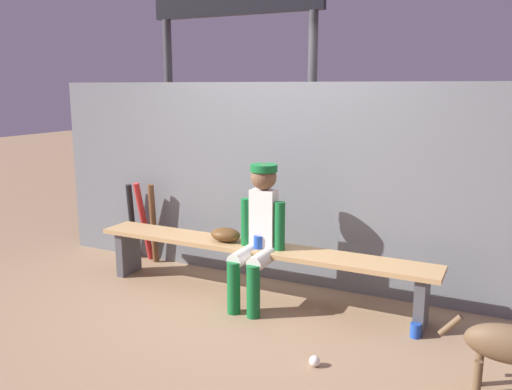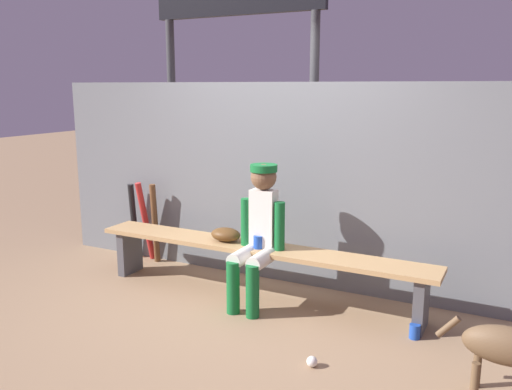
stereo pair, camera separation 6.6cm
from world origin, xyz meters
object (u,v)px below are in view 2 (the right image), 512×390
(bat_aluminum_red, at_px, (146,221))
(scoreboard, at_px, (242,9))
(bat_wood_dark, at_px, (155,223))
(baseball, at_px, (312,362))
(baseball_glove, at_px, (226,235))
(cup_on_bench, at_px, (258,242))
(player_seated, at_px, (258,230))
(bat_aluminum_black, at_px, (134,221))
(dugout_bench, at_px, (256,256))
(cup_on_ground, at_px, (415,331))

(bat_aluminum_red, distance_m, scoreboard, 2.56)
(bat_wood_dark, xyz_separation_m, baseball, (2.27, -1.27, -0.39))
(bat_aluminum_red, bearing_deg, baseball_glove, -17.55)
(baseball_glove, distance_m, cup_on_bench, 0.36)
(player_seated, height_order, scoreboard, scoreboard)
(baseball, bearing_deg, baseball_glove, 142.87)
(baseball_glove, relative_size, scoreboard, 0.07)
(bat_wood_dark, distance_m, cup_on_bench, 1.51)
(baseball, bearing_deg, player_seated, 135.84)
(bat_aluminum_red, relative_size, bat_aluminum_black, 1.05)
(bat_aluminum_black, bearing_deg, baseball_glove, -16.01)
(player_seated, distance_m, bat_aluminum_red, 1.68)
(player_seated, xyz_separation_m, bat_aluminum_red, (-1.59, 0.50, -0.23))
(scoreboard, bearing_deg, baseball_glove, -67.11)
(scoreboard, bearing_deg, baseball, -52.52)
(player_seated, distance_m, cup_on_bench, 0.13)
(dugout_bench, bearing_deg, bat_aluminum_red, 165.82)
(cup_on_bench, bearing_deg, player_seated, -67.95)
(baseball_glove, xyz_separation_m, bat_wood_dark, (-1.08, 0.38, -0.11))
(bat_aluminum_red, height_order, cup_on_ground, bat_aluminum_red)
(cup_on_bench, bearing_deg, scoreboard, 122.69)
(bat_wood_dark, distance_m, scoreboard, 2.54)
(baseball_glove, xyz_separation_m, scoreboard, (-0.61, 1.44, 2.14))
(baseball_glove, bearing_deg, cup_on_bench, -10.02)
(dugout_bench, height_order, cup_on_ground, dugout_bench)
(cup_on_ground, bearing_deg, cup_on_bench, 175.72)
(bat_aluminum_red, height_order, baseball, bat_aluminum_red)
(bat_wood_dark, distance_m, cup_on_ground, 2.87)
(dugout_bench, height_order, baseball, dugout_bench)
(bat_aluminum_red, distance_m, bat_aluminum_black, 0.17)
(bat_aluminum_black, relative_size, cup_on_bench, 7.46)
(scoreboard, bearing_deg, bat_aluminum_black, -126.54)
(dugout_bench, distance_m, cup_on_ground, 1.46)
(dugout_bench, xyz_separation_m, cup_on_ground, (1.41, -0.16, -0.33))
(player_seated, xyz_separation_m, bat_aluminum_black, (-1.76, 0.51, -0.25))
(cup_on_bench, bearing_deg, dugout_bench, 129.73)
(dugout_bench, bearing_deg, player_seated, -57.27)
(baseball, bearing_deg, bat_wood_dark, 150.68)
(bat_aluminum_black, bearing_deg, cup_on_ground, -10.27)
(bat_aluminum_red, bearing_deg, baseball, -28.11)
(player_seated, bearing_deg, bat_aluminum_black, 163.85)
(dugout_bench, bearing_deg, baseball_glove, 180.00)
(baseball, height_order, scoreboard, scoreboard)
(bat_aluminum_red, xyz_separation_m, scoreboard, (0.60, 1.06, 2.25))
(cup_on_bench, bearing_deg, baseball_glove, 169.98)
(baseball, relative_size, scoreboard, 0.02)
(player_seated, xyz_separation_m, scoreboard, (-0.99, 1.55, 2.02))
(bat_wood_dark, xyz_separation_m, bat_aluminum_black, (-0.30, 0.02, -0.01))
(player_seated, height_order, baseball_glove, player_seated)
(bat_aluminum_red, relative_size, scoreboard, 0.23)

